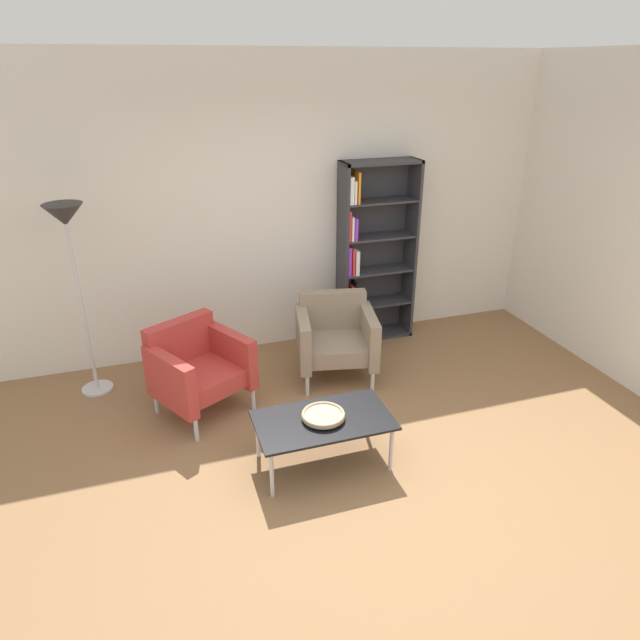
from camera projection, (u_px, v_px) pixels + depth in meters
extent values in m
plane|color=olive|center=(368.00, 484.00, 4.05)|extent=(8.32, 8.32, 0.00)
cube|color=silver|center=(279.00, 208.00, 5.56)|extent=(6.40, 0.12, 2.90)
cube|color=#333338|center=(342.00, 257.00, 5.74)|extent=(0.03, 0.30, 1.90)
cube|color=#333338|center=(410.00, 250.00, 5.96)|extent=(0.03, 0.30, 1.90)
cube|color=#333338|center=(381.00, 162.00, 5.45)|extent=(0.80, 0.30, 0.03)
cube|color=#333338|center=(373.00, 334.00, 6.24)|extent=(0.80, 0.30, 0.03)
cube|color=#333338|center=(372.00, 250.00, 5.97)|extent=(0.80, 0.02, 1.90)
cube|color=#333338|center=(375.00, 302.00, 6.08)|extent=(0.76, 0.28, 0.02)
cube|color=#333338|center=(376.00, 270.00, 5.93)|extent=(0.76, 0.28, 0.02)
cube|color=#333338|center=(378.00, 236.00, 5.77)|extent=(0.76, 0.28, 0.02)
cube|color=#333338|center=(379.00, 201.00, 5.62)|extent=(0.76, 0.28, 0.02)
cube|color=yellow|center=(346.00, 326.00, 6.02)|extent=(0.03, 0.17, 0.29)
cube|color=yellow|center=(348.00, 327.00, 6.07)|extent=(0.02, 0.23, 0.22)
cube|color=orange|center=(350.00, 324.00, 6.08)|extent=(0.02, 0.25, 0.27)
cube|color=red|center=(347.00, 297.00, 5.89)|extent=(0.04, 0.19, 0.22)
cube|color=red|center=(350.00, 295.00, 5.92)|extent=(0.03, 0.23, 0.24)
cube|color=black|center=(354.00, 294.00, 5.89)|extent=(0.02, 0.17, 0.28)
cube|color=purple|center=(346.00, 259.00, 5.74)|extent=(0.04, 0.24, 0.30)
cube|color=red|center=(350.00, 259.00, 5.76)|extent=(0.03, 0.25, 0.29)
cube|color=white|center=(354.00, 261.00, 5.77)|extent=(0.04, 0.23, 0.26)
cube|color=red|center=(346.00, 224.00, 5.58)|extent=(0.02, 0.24, 0.30)
cube|color=white|center=(349.00, 227.00, 5.60)|extent=(0.02, 0.23, 0.24)
cube|color=purple|center=(354.00, 228.00, 5.59)|extent=(0.03, 0.18, 0.23)
cube|color=white|center=(349.00, 190.00, 5.42)|extent=(0.04, 0.18, 0.26)
cube|color=white|center=(352.00, 191.00, 5.44)|extent=(0.02, 0.20, 0.22)
cube|color=orange|center=(355.00, 187.00, 5.46)|extent=(0.02, 0.25, 0.30)
cube|color=black|center=(323.00, 420.00, 4.09)|extent=(1.00, 0.56, 0.02)
cylinder|color=silver|center=(272.00, 474.00, 3.85)|extent=(0.03, 0.03, 0.38)
cylinder|color=silver|center=(391.00, 449.00, 4.11)|extent=(0.03, 0.03, 0.38)
cylinder|color=silver|center=(258.00, 436.00, 4.25)|extent=(0.03, 0.03, 0.38)
cylinder|color=silver|center=(367.00, 415.00, 4.50)|extent=(0.03, 0.03, 0.38)
cylinder|color=tan|center=(323.00, 418.00, 4.09)|extent=(0.13, 0.13, 0.02)
cylinder|color=tan|center=(323.00, 415.00, 4.08)|extent=(0.32, 0.32, 0.02)
torus|color=tan|center=(323.00, 414.00, 4.07)|extent=(0.32, 0.32, 0.02)
cube|color=gray|center=(336.00, 347.00, 5.29)|extent=(0.75, 0.70, 0.16)
cube|color=gray|center=(333.00, 310.00, 5.42)|extent=(0.65, 0.25, 0.38)
cube|color=gray|center=(303.00, 339.00, 5.20)|extent=(0.23, 0.63, 0.46)
cube|color=gray|center=(369.00, 336.00, 5.26)|extent=(0.23, 0.63, 0.46)
cylinder|color=silver|center=(307.00, 384.00, 5.07)|extent=(0.04, 0.04, 0.24)
cylinder|color=silver|center=(373.00, 380.00, 5.12)|extent=(0.04, 0.04, 0.24)
cylinder|color=silver|center=(302.00, 354.00, 5.59)|extent=(0.04, 0.04, 0.24)
cylinder|color=silver|center=(362.00, 351.00, 5.65)|extent=(0.04, 0.04, 0.24)
cube|color=#B73833|center=(201.00, 378.00, 4.77)|extent=(0.84, 0.82, 0.16)
cube|color=#B73833|center=(180.00, 340.00, 4.82)|extent=(0.62, 0.41, 0.38)
cube|color=#B73833|center=(170.00, 382.00, 4.50)|extent=(0.39, 0.59, 0.46)
cube|color=#B73833|center=(231.00, 355.00, 4.92)|extent=(0.39, 0.59, 0.46)
cylinder|color=silver|center=(196.00, 428.00, 4.46)|extent=(0.04, 0.04, 0.24)
cylinder|color=silver|center=(253.00, 398.00, 4.86)|extent=(0.04, 0.04, 0.24)
cylinder|color=silver|center=(156.00, 400.00, 4.82)|extent=(0.04, 0.04, 0.24)
cylinder|color=silver|center=(213.00, 375.00, 5.22)|extent=(0.04, 0.04, 0.24)
cylinder|color=silver|center=(98.00, 388.00, 5.20)|extent=(0.28, 0.28, 0.02)
cylinder|color=silver|center=(82.00, 306.00, 4.85)|extent=(0.03, 0.03, 1.65)
cone|color=#2D2D2D|center=(64.00, 215.00, 4.51)|extent=(0.32, 0.32, 0.18)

